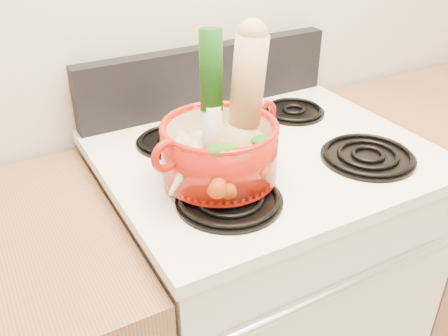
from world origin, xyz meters
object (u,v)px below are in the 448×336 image
dutch_oven (219,151)px  leek (212,99)px  squash (239,104)px  stove_body (257,294)px

dutch_oven → leek: size_ratio=0.82×
squash → leek: 0.06m
leek → dutch_oven: bearing=-40.3°
stove_body → dutch_oven: (-0.17, -0.08, 0.57)m
stove_body → leek: 0.71m
stove_body → leek: (-0.18, -0.07, 0.68)m
dutch_oven → stove_body: bearing=11.6°
stove_body → dutch_oven: bearing=-154.2°
stove_body → leek: bearing=-159.4°
squash → leek: size_ratio=0.93×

